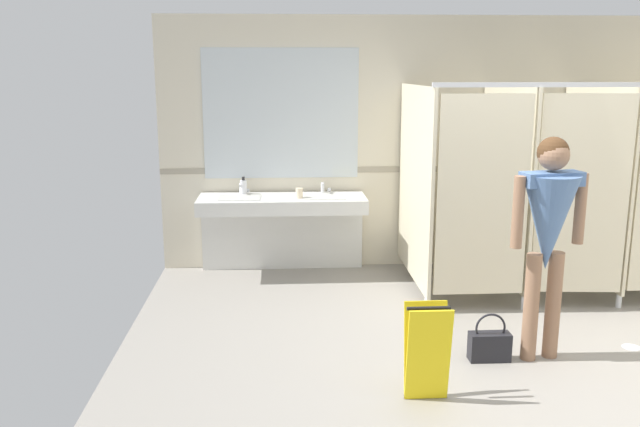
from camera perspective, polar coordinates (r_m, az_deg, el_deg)
ground_plane at (r=5.03m, az=16.94°, el=-13.43°), size 5.88×5.89×0.10m
wall_back at (r=7.17m, az=10.20°, el=5.98°), size 5.88×0.12×2.63m
wall_back_tile_band at (r=7.15m, az=10.24°, el=3.81°), size 5.88×0.01×0.06m
vanity_counter at (r=6.81m, az=-3.28°, el=-0.20°), size 1.70×0.57×0.94m
mirror_panel at (r=6.87m, az=-3.40°, el=8.60°), size 1.60×0.02×1.33m
bathroom_stalls at (r=6.53m, az=19.87°, el=2.37°), size 2.67×1.50×1.99m
person_standing at (r=4.95m, az=19.15°, el=-0.68°), size 0.57×0.47×1.64m
handbag at (r=5.07m, az=14.45°, el=-10.94°), size 0.30×0.12×0.36m
soap_dispenser at (r=6.85m, az=-6.63°, el=2.31°), size 0.07×0.07×0.18m
paper_cup at (r=6.60m, az=-1.81°, el=1.78°), size 0.07×0.07×0.10m
wet_floor_sign at (r=4.36m, az=9.25°, el=-11.68°), size 0.28×0.19×0.64m
floor_drain_cover at (r=5.70m, az=25.31°, el=-10.39°), size 0.14×0.14×0.01m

